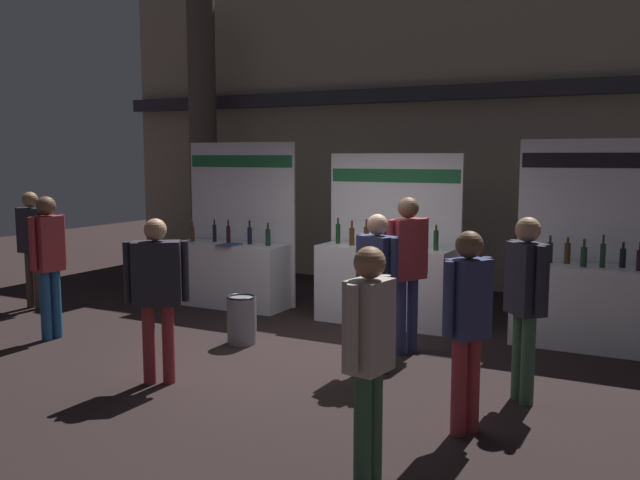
{
  "coord_description": "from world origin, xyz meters",
  "views": [
    {
      "loc": [
        3.52,
        -6.62,
        2.25
      ],
      "look_at": [
        -0.31,
        0.83,
        1.21
      ],
      "focal_mm": 37.99,
      "sensor_mm": 36.0,
      "label": 1
    }
  ],
  "objects_px": {
    "visitor_1": "(32,239)",
    "visitor_5": "(467,316)",
    "visitor_0": "(48,255)",
    "visitor_2": "(377,278)",
    "exhibitor_booth_1": "(385,278)",
    "visitor_3": "(526,293)",
    "exhibitor_booth_2": "(592,297)",
    "visitor_7": "(157,285)",
    "visitor_4": "(369,346)",
    "trash_bin": "(242,320)",
    "visitor_6": "(407,261)",
    "exhibitor_booth_0": "(232,266)"
  },
  "relations": [
    {
      "from": "visitor_1",
      "to": "visitor_5",
      "type": "distance_m",
      "value": 7.11
    },
    {
      "from": "visitor_0",
      "to": "visitor_2",
      "type": "distance_m",
      "value": 4.12
    },
    {
      "from": "exhibitor_booth_1",
      "to": "visitor_3",
      "type": "bearing_deg",
      "value": -44.58
    },
    {
      "from": "visitor_3",
      "to": "exhibitor_booth_2",
      "type": "bearing_deg",
      "value": -51.64
    },
    {
      "from": "visitor_3",
      "to": "visitor_7",
      "type": "height_order",
      "value": "visitor_3"
    },
    {
      "from": "visitor_2",
      "to": "visitor_4",
      "type": "bearing_deg",
      "value": 132.68
    },
    {
      "from": "trash_bin",
      "to": "visitor_1",
      "type": "distance_m",
      "value": 3.89
    },
    {
      "from": "visitor_5",
      "to": "visitor_6",
      "type": "relative_size",
      "value": 0.93
    },
    {
      "from": "visitor_2",
      "to": "visitor_6",
      "type": "relative_size",
      "value": 0.92
    },
    {
      "from": "trash_bin",
      "to": "visitor_6",
      "type": "xyz_separation_m",
      "value": [
        1.91,
        0.5,
        0.79
      ]
    },
    {
      "from": "visitor_0",
      "to": "visitor_4",
      "type": "distance_m",
      "value": 5.22
    },
    {
      "from": "exhibitor_booth_1",
      "to": "visitor_6",
      "type": "distance_m",
      "value": 1.53
    },
    {
      "from": "exhibitor_booth_0",
      "to": "visitor_3",
      "type": "relative_size",
      "value": 1.44
    },
    {
      "from": "exhibitor_booth_1",
      "to": "trash_bin",
      "type": "xyz_separation_m",
      "value": [
        -1.16,
        -1.75,
        -0.32
      ]
    },
    {
      "from": "exhibitor_booth_1",
      "to": "visitor_5",
      "type": "distance_m",
      "value": 3.73
    },
    {
      "from": "exhibitor_booth_1",
      "to": "visitor_3",
      "type": "height_order",
      "value": "exhibitor_booth_1"
    },
    {
      "from": "exhibitor_booth_0",
      "to": "visitor_0",
      "type": "relative_size",
      "value": 1.39
    },
    {
      "from": "exhibitor_booth_0",
      "to": "exhibitor_booth_2",
      "type": "xyz_separation_m",
      "value": [
        5.06,
        0.07,
        0.01
      ]
    },
    {
      "from": "exhibitor_booth_1",
      "to": "visitor_1",
      "type": "xyz_separation_m",
      "value": [
        -4.97,
        -1.55,
        0.42
      ]
    },
    {
      "from": "exhibitor_booth_1",
      "to": "visitor_4",
      "type": "bearing_deg",
      "value": -69.69
    },
    {
      "from": "visitor_2",
      "to": "visitor_6",
      "type": "xyz_separation_m",
      "value": [
        0.06,
        0.75,
        0.09
      ]
    },
    {
      "from": "visitor_3",
      "to": "visitor_7",
      "type": "xyz_separation_m",
      "value": [
        -3.31,
        -1.13,
        -0.02
      ]
    },
    {
      "from": "visitor_0",
      "to": "visitor_6",
      "type": "relative_size",
      "value": 0.98
    },
    {
      "from": "exhibitor_booth_1",
      "to": "visitor_0",
      "type": "height_order",
      "value": "exhibitor_booth_1"
    },
    {
      "from": "trash_bin",
      "to": "visitor_6",
      "type": "height_order",
      "value": "visitor_6"
    },
    {
      "from": "visitor_0",
      "to": "exhibitor_booth_1",
      "type": "bearing_deg",
      "value": -45.02
    },
    {
      "from": "visitor_6",
      "to": "visitor_4",
      "type": "bearing_deg",
      "value": 44.3
    },
    {
      "from": "exhibitor_booth_0",
      "to": "visitor_4",
      "type": "xyz_separation_m",
      "value": [
        4.05,
        -4.23,
        0.37
      ]
    },
    {
      "from": "exhibitor_booth_0",
      "to": "trash_bin",
      "type": "bearing_deg",
      "value": -52.29
    },
    {
      "from": "exhibitor_booth_2",
      "to": "visitor_0",
      "type": "xyz_separation_m",
      "value": [
        -5.97,
        -2.66,
        0.44
      ]
    },
    {
      "from": "visitor_0",
      "to": "visitor_1",
      "type": "relative_size",
      "value": 1.02
    },
    {
      "from": "visitor_4",
      "to": "visitor_5",
      "type": "xyz_separation_m",
      "value": [
        0.37,
        1.14,
        0.01
      ]
    },
    {
      "from": "visitor_1",
      "to": "exhibitor_booth_0",
      "type": "bearing_deg",
      "value": 30.79
    },
    {
      "from": "visitor_0",
      "to": "visitor_3",
      "type": "xyz_separation_m",
      "value": [
        5.61,
        0.45,
        -0.03
      ]
    },
    {
      "from": "visitor_5",
      "to": "exhibitor_booth_2",
      "type": "bearing_deg",
      "value": -161.6
    },
    {
      "from": "exhibitor_booth_0",
      "to": "visitor_4",
      "type": "bearing_deg",
      "value": -46.26
    },
    {
      "from": "visitor_4",
      "to": "visitor_7",
      "type": "bearing_deg",
      "value": -100.57
    },
    {
      "from": "visitor_5",
      "to": "visitor_0",
      "type": "bearing_deg",
      "value": -65.48
    },
    {
      "from": "visitor_0",
      "to": "visitor_7",
      "type": "xyz_separation_m",
      "value": [
        2.29,
        -0.69,
        -0.05
      ]
    },
    {
      "from": "trash_bin",
      "to": "visitor_3",
      "type": "height_order",
      "value": "visitor_3"
    },
    {
      "from": "visitor_0",
      "to": "visitor_1",
      "type": "distance_m",
      "value": 1.94
    },
    {
      "from": "exhibitor_booth_0",
      "to": "visitor_1",
      "type": "distance_m",
      "value": 2.95
    },
    {
      "from": "exhibitor_booth_1",
      "to": "visitor_5",
      "type": "bearing_deg",
      "value": -58.17
    },
    {
      "from": "exhibitor_booth_1",
      "to": "visitor_0",
      "type": "distance_m",
      "value": 4.31
    },
    {
      "from": "exhibitor_booth_1",
      "to": "visitor_2",
      "type": "height_order",
      "value": "exhibitor_booth_1"
    },
    {
      "from": "trash_bin",
      "to": "visitor_6",
      "type": "distance_m",
      "value": 2.13
    },
    {
      "from": "visitor_1",
      "to": "visitor_2",
      "type": "relative_size",
      "value": 1.04
    },
    {
      "from": "visitor_0",
      "to": "visitor_3",
      "type": "bearing_deg",
      "value": -78.68
    },
    {
      "from": "exhibitor_booth_1",
      "to": "trash_bin",
      "type": "distance_m",
      "value": 2.12
    },
    {
      "from": "trash_bin",
      "to": "visitor_2",
      "type": "distance_m",
      "value": 1.99
    }
  ]
}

